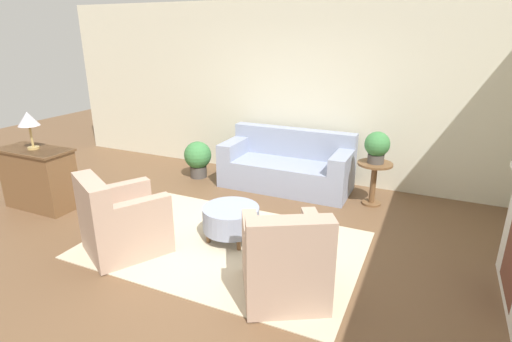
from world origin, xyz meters
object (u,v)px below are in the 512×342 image
at_px(side_table, 374,177).
at_px(ottoman_table, 231,218).
at_px(table_lamp, 28,120).
at_px(armchair_right, 285,263).
at_px(potted_plant_on_side_table, 377,146).
at_px(couch, 287,167).
at_px(armchair_left, 121,223).
at_px(potted_plant_floor, 198,157).
at_px(dresser, 39,177).

bearing_deg(side_table, ottoman_table, -127.71).
relative_size(side_table, table_lamp, 1.23).
relative_size(armchair_right, potted_plant_on_side_table, 2.43).
xyz_separation_m(couch, side_table, (1.34, -0.14, 0.09)).
bearing_deg(potted_plant_on_side_table, armchair_left, -132.79).
relative_size(couch, table_lamp, 3.97).
xyz_separation_m(ottoman_table, potted_plant_on_side_table, (1.33, 1.72, 0.59)).
bearing_deg(table_lamp, couch, 37.20).
xyz_separation_m(armchair_left, ottoman_table, (0.96, 0.75, -0.09)).
height_order(side_table, table_lamp, table_lamp).
height_order(couch, potted_plant_floor, couch).
height_order(couch, armchair_left, armchair_left).
xyz_separation_m(potted_plant_on_side_table, table_lamp, (-4.16, -2.00, 0.37)).
bearing_deg(side_table, dresser, -154.34).
height_order(armchair_left, table_lamp, table_lamp).
bearing_deg(couch, potted_plant_on_side_table, -6.19).
distance_m(dresser, potted_plant_on_side_table, 4.63).
xyz_separation_m(armchair_right, table_lamp, (-3.77, 0.48, 0.87)).
distance_m(couch, dresser, 3.55).
bearing_deg(table_lamp, dresser, -90.00).
height_order(armchair_left, ottoman_table, armchair_left).
height_order(dresser, potted_plant_on_side_table, potted_plant_on_side_table).
bearing_deg(potted_plant_floor, ottoman_table, -47.75).
relative_size(couch, potted_plant_floor, 3.25).
bearing_deg(side_table, armchair_right, -98.82).
relative_size(couch, armchair_left, 1.87).
bearing_deg(ottoman_table, armchair_left, -141.91).
xyz_separation_m(dresser, table_lamp, (0.00, 0.00, 0.79)).
height_order(potted_plant_floor, table_lamp, table_lamp).
xyz_separation_m(armchair_left, potted_plant_on_side_table, (2.29, 2.48, 0.50)).
distance_m(armchair_right, potted_plant_on_side_table, 2.56).
bearing_deg(armchair_left, ottoman_table, 38.09).
bearing_deg(potted_plant_floor, table_lamp, -124.34).
height_order(side_table, potted_plant_floor, side_table).
distance_m(couch, ottoman_table, 1.87).
xyz_separation_m(couch, potted_plant_floor, (-1.50, -0.21, 0.02)).
bearing_deg(ottoman_table, table_lamp, -174.47).
xyz_separation_m(side_table, dresser, (-4.16, -2.00, 0.02)).
bearing_deg(couch, dresser, -142.80).
relative_size(dresser, potted_plant_on_side_table, 2.34).
relative_size(potted_plant_on_side_table, table_lamp, 0.87).
distance_m(couch, table_lamp, 3.66).
relative_size(couch, potted_plant_on_side_table, 4.54).
distance_m(side_table, potted_plant_on_side_table, 0.44).
relative_size(dresser, table_lamp, 2.04).
bearing_deg(armchair_left, couch, 69.94).
distance_m(armchair_right, dresser, 3.80).
height_order(armchair_left, side_table, armchair_left).
relative_size(armchair_right, ottoman_table, 1.61).
height_order(side_table, dresser, dresser).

